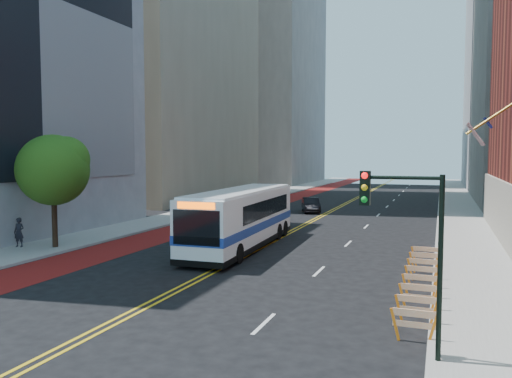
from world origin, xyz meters
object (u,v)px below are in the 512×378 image
Objects in this scene: car_a at (223,208)px; pedestrian at (19,232)px; transit_bus at (242,217)px; traffic_signal at (406,227)px; car_c at (264,197)px; street_tree at (54,167)px; car_b at (311,205)px.

car_a is 2.34× the size of pedestrian.
transit_bus is 3.16× the size of car_a.
car_c is at bearing 114.36° from traffic_signal.
pedestrian reaches higher than car_a.
car_b is (9.55, 24.00, -4.19)m from street_tree.
car_c is 2.72× the size of pedestrian.
transit_bus reaches higher than pedestrian.
traffic_signal reaches higher than transit_bus.
car_b is 0.91× the size of car_c.
car_a is (-7.65, 14.04, -1.15)m from transit_bus.
car_b is at bearing 68.30° from street_tree.
street_tree is at bearing -94.56° from car_a.
car_c is (1.94, 31.78, -4.22)m from street_tree.
car_a is at bearing 116.18° from transit_bus.
car_a is at bearing 67.52° from pedestrian.
transit_bus is 19.69m from car_b.
traffic_signal is 1.17× the size of car_b.
traffic_signal is 35.47m from car_b.
street_tree is 26.17m from car_b.
pedestrian is (-4.01, -32.57, 0.34)m from car_c.
car_c is (-8.29, 27.43, -1.16)m from transit_bus.
pedestrian is at bearing 158.92° from traffic_signal.
car_b is at bearing 108.32° from traffic_signal.
traffic_signal is 17.48m from transit_bus.
transit_bus is 13.36m from pedestrian.
traffic_signal is 1.06× the size of car_c.
street_tree reaches higher than car_b.
traffic_signal is at bearing -91.59° from car_b.
pedestrian is at bearing -158.98° from street_tree.
car_a is 13.41m from car_c.
transit_bus reaches higher than car_a.
traffic_signal is 45.47m from car_c.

